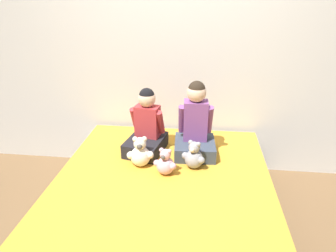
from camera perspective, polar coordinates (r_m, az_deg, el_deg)
name	(u,v)px	position (r m, az deg, el deg)	size (l,w,h in m)	color
ground_plane	(163,226)	(2.61, -0.99, -18.57)	(14.00, 14.00, 0.00)	brown
wall_behind_bed	(175,51)	(2.96, 1.43, 14.15)	(8.00, 0.06, 2.50)	silver
bed	(163,204)	(2.46, -1.03, -14.67)	(1.67, 1.87, 0.46)	#473828
child_on_left	(146,129)	(2.64, -4.12, -0.52)	(0.37, 0.45, 0.57)	black
child_on_right	(195,127)	(2.58, 5.23, -0.16)	(0.37, 0.38, 0.65)	#384251
teddy_bear_held_by_left_child	(140,153)	(2.45, -5.29, -5.23)	(0.22, 0.16, 0.26)	silver
teddy_bear_held_by_right_child	(194,156)	(2.43, 4.94, -5.80)	(0.19, 0.15, 0.24)	#939399
teddy_bear_between_children	(165,163)	(2.34, -0.52, -7.10)	(0.18, 0.14, 0.22)	#DBA3B2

